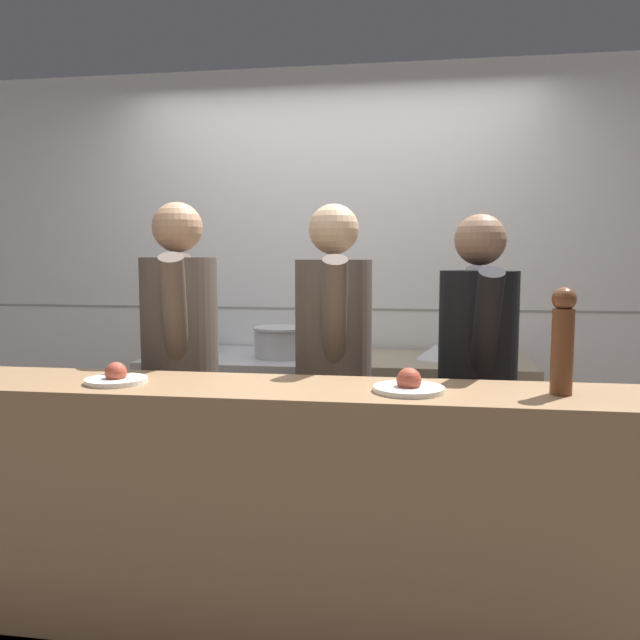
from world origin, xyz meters
name	(u,v)px	position (x,y,z in m)	size (l,w,h in m)	color
ground_plane	(292,611)	(0.00, 0.00, 0.00)	(14.00, 14.00, 0.00)	#6B6056
wall_back_tiled	(335,284)	(0.00, 1.41, 1.30)	(8.00, 0.06, 2.60)	white
oven_range	(240,432)	(-0.50, 1.01, 0.46)	(0.99, 0.71, 0.91)	#38383D
prep_counter	(426,441)	(0.56, 1.00, 0.45)	(1.10, 0.65, 0.91)	gray
pass_counter	(295,522)	(0.06, -0.25, 0.50)	(2.80, 0.45, 1.00)	#93704C
stock_pot	(194,332)	(-0.76, 1.00, 1.03)	(0.27, 0.27, 0.23)	#B7BABF
sauce_pot	(282,341)	(-0.24, 0.95, 1.00)	(0.32, 0.32, 0.17)	#B7BABF
mixing_bowl_steel	(436,352)	(0.60, 1.00, 0.95)	(0.21, 0.21, 0.08)	#B7BABF
plated_dish_main	(116,378)	(-0.60, -0.29, 1.02)	(0.22, 0.22, 0.08)	white
plated_dish_appetiser	(409,386)	(0.47, -0.28, 1.02)	(0.25, 0.25, 0.09)	white
pepper_mill	(563,339)	(0.98, -0.25, 1.19)	(0.08, 0.08, 0.36)	brown
chef_head_cook	(180,369)	(-0.58, 0.30, 0.95)	(0.43, 0.74, 1.71)	black
chef_sous	(333,372)	(0.13, 0.36, 0.94)	(0.39, 0.74, 1.70)	black
chef_line	(477,384)	(0.76, 0.32, 0.91)	(0.35, 0.72, 1.64)	black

